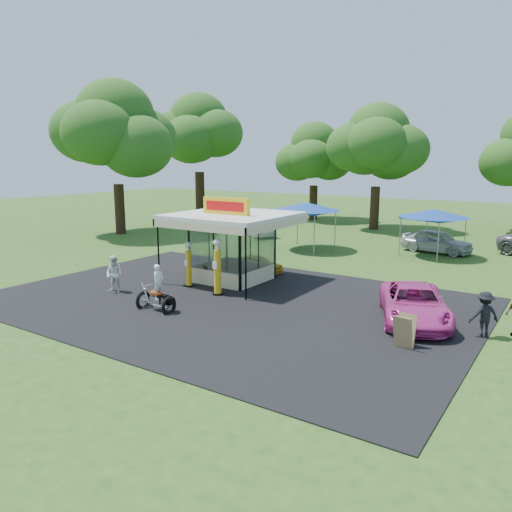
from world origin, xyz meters
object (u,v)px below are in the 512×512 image
(spectator_east_a, at_px, (484,314))
(gas_station_kiosk, at_px, (233,246))
(pink_sedan, at_px, (414,304))
(a_frame_sign, at_px, (404,332))
(spectator_west, at_px, (114,274))
(gas_pump_left, at_px, (188,266))
(kiosk_car, at_px, (257,264))
(bg_car_c, at_px, (437,241))
(tent_east, at_px, (434,214))
(motorcycle, at_px, (158,292))
(bg_car_a, at_px, (255,226))
(tent_west, at_px, (306,207))
(gas_pump_right, at_px, (217,269))

(spectator_east_a, bearing_deg, gas_station_kiosk, -49.03)
(pink_sedan, bearing_deg, a_frame_sign, -102.72)
(gas_station_kiosk, distance_m, spectator_west, 5.79)
(gas_pump_left, relative_size, a_frame_sign, 1.96)
(kiosk_car, xyz_separation_m, bg_car_c, (6.48, 11.17, 0.27))
(gas_station_kiosk, relative_size, tent_east, 1.28)
(a_frame_sign, distance_m, spectator_west, 13.06)
(motorcycle, distance_m, spectator_east_a, 12.06)
(spectator_east_a, height_order, bg_car_a, spectator_east_a)
(tent_west, bearing_deg, spectator_west, -98.01)
(spectator_east_a, height_order, bg_car_c, spectator_east_a)
(motorcycle, height_order, tent_east, tent_east)
(motorcycle, xyz_separation_m, tent_west, (-1.59, 15.37, 2.08))
(gas_pump_left, xyz_separation_m, kiosk_car, (1.05, 4.32, -0.56))
(motorcycle, bearing_deg, spectator_east_a, 19.15)
(spectator_west, height_order, bg_car_c, spectator_west)
(gas_pump_right, height_order, a_frame_sign, gas_pump_right)
(spectator_west, bearing_deg, gas_pump_right, 19.61)
(tent_east, bearing_deg, gas_station_kiosk, -118.73)
(a_frame_sign, bearing_deg, kiosk_car, 153.05)
(bg_car_a, bearing_deg, gas_pump_left, -125.25)
(a_frame_sign, xyz_separation_m, tent_west, (-11.01, 13.86, 2.29))
(bg_car_c, relative_size, tent_east, 1.05)
(a_frame_sign, distance_m, tent_east, 16.58)
(gas_pump_right, relative_size, spectator_west, 1.49)
(pink_sedan, relative_size, tent_east, 1.17)
(bg_car_c, bearing_deg, gas_station_kiosk, 162.94)
(spectator_east_a, xyz_separation_m, tent_east, (-5.28, 13.54, 1.87))
(bg_car_a, bearing_deg, tent_west, -85.95)
(gas_station_kiosk, distance_m, kiosk_car, 2.56)
(a_frame_sign, relative_size, tent_west, 0.25)
(pink_sedan, bearing_deg, gas_pump_right, 164.84)
(bg_car_c, bearing_deg, gas_pump_left, 162.88)
(gas_pump_left, distance_m, motorcycle, 3.89)
(kiosk_car, distance_m, bg_car_c, 12.92)
(gas_station_kiosk, bearing_deg, bg_car_c, 64.15)
(bg_car_c, bearing_deg, kiosk_car, 158.67)
(spectator_east_a, bearing_deg, bg_car_a, -78.54)
(bg_car_c, distance_m, tent_east, 2.41)
(pink_sedan, relative_size, spectator_east_a, 3.09)
(gas_pump_left, height_order, spectator_west, gas_pump_left)
(spectator_west, xyz_separation_m, tent_west, (2.03, 14.44, 2.00))
(a_frame_sign, relative_size, bg_car_c, 0.25)
(gas_pump_right, bearing_deg, spectator_west, -151.65)
(motorcycle, xyz_separation_m, a_frame_sign, (9.42, 1.51, -0.22))
(pink_sedan, bearing_deg, tent_west, 110.31)
(pink_sedan, bearing_deg, bg_car_a, 116.13)
(spectator_east_a, distance_m, tent_east, 14.65)
(gas_pump_left, height_order, bg_car_c, gas_pump_left)
(bg_car_a, bearing_deg, gas_station_kiosk, -118.40)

